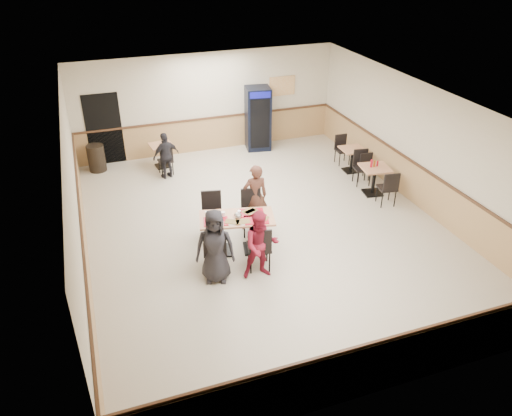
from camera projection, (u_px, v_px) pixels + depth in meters
name	position (u px, v px, depth m)	size (l,w,h in m)	color
ground	(265.00, 227.00, 11.67)	(10.00, 10.00, 0.00)	beige
room_shell	(293.00, 154.00, 13.99)	(10.00, 10.00, 10.00)	silver
main_table	(237.00, 229.00, 10.58)	(1.69, 1.10, 0.84)	black
main_chairs	(234.00, 230.00, 10.58)	(1.75, 2.09, 1.06)	black
diner_woman_left	(215.00, 246.00, 9.60)	(0.76, 0.49, 1.55)	black
diner_woman_right	(261.00, 245.00, 9.71)	(0.71, 0.55, 1.46)	maroon
diner_man_opposite	(255.00, 197.00, 11.33)	(0.57, 0.38, 1.57)	#553024
lone_diner	(166.00, 156.00, 13.68)	(0.77, 0.32, 1.31)	black
tabletop_clutter	(238.00, 217.00, 10.38)	(1.39, 0.77, 0.12)	#B80C1F
side_table_near	(374.00, 176.00, 12.91)	(0.81, 0.81, 0.76)	black
side_table_near_chair_south	(387.00, 187.00, 12.42)	(0.44, 0.44, 0.96)	black
side_table_near_chair_north	(362.00, 168.00, 13.42)	(0.44, 0.44, 0.96)	black
side_table_far	(352.00, 156.00, 14.13)	(0.67, 0.67, 0.69)	black
side_table_far_chair_south	(362.00, 165.00, 13.69)	(0.41, 0.41, 0.88)	black
side_table_far_chair_north	(343.00, 150.00, 14.60)	(0.41, 0.41, 0.88)	black
condiment_caddy	(374.00, 163.00, 12.77)	(0.23, 0.06, 0.20)	#B70D22
back_table	(162.00, 152.00, 14.41)	(0.70, 0.70, 0.68)	black
back_table_chair_lone	(165.00, 160.00, 13.98)	(0.40, 0.40, 0.86)	black
pepsi_cooler	(258.00, 119.00, 15.38)	(0.84, 0.84, 1.94)	black
trash_bin	(96.00, 158.00, 14.21)	(0.49, 0.49, 0.77)	black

